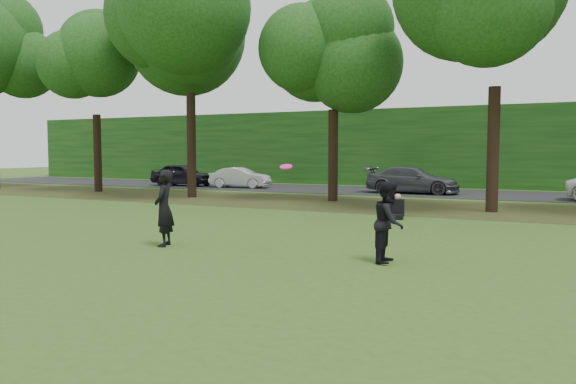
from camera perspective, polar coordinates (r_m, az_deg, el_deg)
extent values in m
plane|color=#33571B|center=(11.85, -7.38, -6.86)|extent=(120.00, 120.00, 0.00)
cube|color=#413217|center=(23.66, 10.50, -1.36)|extent=(60.00, 7.00, 0.01)
cube|color=black|center=(31.40, 14.56, -0.07)|extent=(70.00, 7.00, 0.02)
cube|color=#154212|center=(37.21, 16.57, 4.37)|extent=(70.00, 3.00, 5.00)
imported|color=black|center=(13.63, -12.48, -1.60)|extent=(0.66, 0.78, 1.82)
imported|color=black|center=(11.55, 10.23, -3.02)|extent=(0.69, 0.85, 1.65)
imported|color=black|center=(37.00, -10.65, 1.75)|extent=(4.30, 1.90, 1.44)
imported|color=#B7BAC0|center=(34.64, -4.87, 1.48)|extent=(3.88, 1.78, 1.23)
imported|color=#46494E|center=(30.52, 12.51, 1.20)|extent=(4.93, 2.08, 1.42)
cylinder|color=#FD158E|center=(12.01, -0.19, 2.58)|extent=(0.38, 0.37, 0.15)
cube|color=black|center=(19.03, 11.00, -2.48)|extent=(0.49, 0.62, 0.16)
cube|color=black|center=(19.27, 11.09, -1.56)|extent=(0.47, 0.41, 0.56)
sphere|color=tan|center=(19.24, 11.10, -0.49)|extent=(0.22, 0.22, 0.22)
cylinder|color=black|center=(33.06, -18.78, 3.75)|extent=(0.44, 0.44, 4.28)
sphere|color=#154212|center=(33.42, -18.99, 12.35)|extent=(6.00, 6.00, 6.00)
cylinder|color=black|center=(27.86, -9.79, 4.69)|extent=(0.44, 0.44, 5.08)
sphere|color=#154212|center=(28.54, -9.94, 16.68)|extent=(7.20, 7.20, 7.20)
cylinder|color=black|center=(25.39, 4.60, 3.71)|extent=(0.44, 0.44, 4.12)
sphere|color=#154212|center=(25.80, 4.66, 14.43)|extent=(5.80, 5.80, 5.80)
cylinder|color=black|center=(22.08, 20.11, 4.05)|extent=(0.44, 0.44, 4.62)
sphere|color=#154212|center=(22.74, 20.47, 17.76)|extent=(6.60, 6.60, 6.60)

